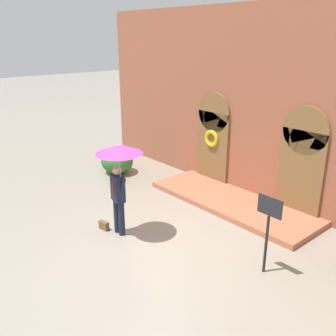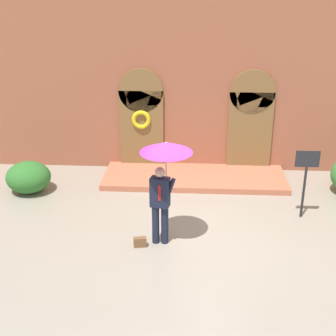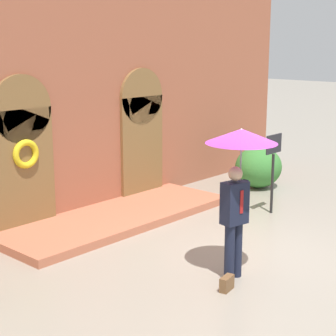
{
  "view_description": "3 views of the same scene",
  "coord_description": "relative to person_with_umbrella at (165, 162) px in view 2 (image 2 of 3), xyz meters",
  "views": [
    {
      "loc": [
        6.39,
        -4.93,
        4.73
      ],
      "look_at": [
        -0.71,
        1.2,
        1.38
      ],
      "focal_mm": 40.0,
      "sensor_mm": 36.0,
      "label": 1
    },
    {
      "loc": [
        -0.05,
        -9.32,
        5.5
      ],
      "look_at": [
        -0.65,
        1.13,
        1.16
      ],
      "focal_mm": 50.0,
      "sensor_mm": 36.0,
      "label": 2
    },
    {
      "loc": [
        -7.53,
        -5.15,
        3.66
      ],
      "look_at": [
        -0.1,
        1.56,
        1.37
      ],
      "focal_mm": 60.0,
      "sensor_mm": 36.0,
      "label": 3
    }
  ],
  "objects": [
    {
      "name": "ground_plane",
      "position": [
        0.64,
        0.39,
        -1.91
      ],
      "size": [
        80.0,
        80.0,
        0.0
      ],
      "primitive_type": "plane",
      "color": "gray"
    },
    {
      "name": "building_facade",
      "position": [
        0.64,
        4.54,
        0.77
      ],
      "size": [
        14.0,
        2.3,
        5.6
      ],
      "color": "#9E563D",
      "rests_on": "ground"
    },
    {
      "name": "person_with_umbrella",
      "position": [
        0.0,
        0.0,
        0.0
      ],
      "size": [
        1.1,
        1.1,
        2.36
      ],
      "color": "#191E33",
      "rests_on": "ground"
    },
    {
      "name": "handbag",
      "position": [
        -0.53,
        -0.2,
        -1.8
      ],
      "size": [
        0.3,
        0.17,
        0.22
      ],
      "primitive_type": "cube",
      "rotation": [
        0.0,
        0.0,
        0.18
      ],
      "color": "brown",
      "rests_on": "ground"
    },
    {
      "name": "sign_post",
      "position": [
        3.26,
        1.39,
        -0.75
      ],
      "size": [
        0.56,
        0.06,
        1.72
      ],
      "color": "black",
      "rests_on": "ground"
    },
    {
      "name": "shrub_left",
      "position": [
        -3.86,
        2.42,
        -1.49
      ],
      "size": [
        1.2,
        1.12,
        0.85
      ],
      "primitive_type": "ellipsoid",
      "color": "#2D6B28",
      "rests_on": "ground"
    }
  ]
}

